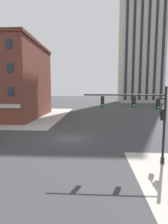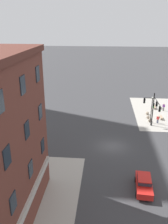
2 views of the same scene
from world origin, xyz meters
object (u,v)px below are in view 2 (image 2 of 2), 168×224
Objects in this scene: bench_near_signal at (161,117)px; pedestrian_at_curb at (158,119)px; bench_mid_block at (155,107)px; traffic_signal_main at (153,107)px; bollard_sphere_curb_a at (150,120)px; bollard_sphere_curb_b at (148,117)px; pedestrian_near_bench at (164,107)px; street_lamp_corner_near at (152,107)px; car_main_southbound_far at (144,183)px; bollard_sphere_curb_c at (147,113)px.

pedestrian_at_curb is at bearing 153.78° from bench_near_signal.
bench_mid_block is 1.17× the size of pedestrian_at_curb.
bollard_sphere_curb_a is at bearing -3.69° from traffic_signal_main.
bollard_sphere_curb_b is at bearing 158.73° from bench_mid_block.
traffic_signal_main is at bearing 156.09° from pedestrian_near_bench.
street_lamp_corner_near is 1.16× the size of car_main_southbound_far.
bollard_sphere_curb_b is 3.64m from street_lamp_corner_near.
street_lamp_corner_near is (2.53, -0.21, -0.80)m from traffic_signal_main.
bollard_sphere_curb_b is at bearing 175.02° from bollard_sphere_curb_c.
pedestrian_near_bench is at bearing -39.93° from bollard_sphere_curb_b.
car_main_southbound_far is (-28.40, 6.44, 0.59)m from bench_mid_block.
pedestrian_near_bench is 1.09× the size of pedestrian_at_curb.
traffic_signal_main is at bearing 175.19° from street_lamp_corner_near.
bollard_sphere_curb_c reaches higher than bench_near_signal.
pedestrian_near_bench is at bearing -20.40° from pedestrian_at_curb.
bench_mid_block is at bearing -12.78° from car_main_southbound_far.
traffic_signal_main is 5.97m from bollard_sphere_curb_b.
bollard_sphere_curb_c is 4.63m from bench_mid_block.
traffic_signal_main is 2.66m from street_lamp_corner_near.
bench_near_signal is at bearing 162.61° from pedestrian_near_bench.
pedestrian_at_curb is at bearing -113.14° from bollard_sphere_curb_a.
pedestrian_at_curb reaches higher than bollard_sphere_curb_c.
pedestrian_near_bench is 28.22m from car_main_southbound_far.
bollard_sphere_curb_c is 0.37× the size of bench_mid_block.
bollard_sphere_curb_b is 1.00× the size of bollard_sphere_curb_c.
bench_near_signal is at bearing -48.41° from street_lamp_corner_near.
traffic_signal_main is 4.85m from bollard_sphere_curb_a.
traffic_signal_main is 3.67× the size of bench_mid_block.
bench_near_signal and bench_mid_block have the same top height.
traffic_signal_main is 4.34m from pedestrian_at_curb.
traffic_signal_main reaches higher than bollard_sphere_curb_b.
car_main_southbound_far is (-22.15, 4.01, 0.58)m from bollard_sphere_curb_b.
car_main_southbound_far is at bearing 163.33° from pedestrian_near_bench.
car_main_southbound_far reaches higher than bench_mid_block.
car_main_southbound_far is at bearing 168.48° from street_lamp_corner_near.
traffic_signal_main reaches higher than pedestrian_near_bench.
pedestrian_at_curb is 20.70m from car_main_southbound_far.
bollard_sphere_curb_c is at bearing 16.11° from pedestrian_at_curb.
bench_near_signal is 0.40× the size of car_main_southbound_far.
bollard_sphere_curb_c is (2.20, -0.19, 0.00)m from bollard_sphere_curb_b.
bollard_sphere_curb_b is (4.64, -0.14, -3.76)m from traffic_signal_main.
bollard_sphere_curb_a is at bearing 163.16° from bench_mid_block.
street_lamp_corner_near is (-2.24, 2.52, 2.97)m from bench_near_signal.
pedestrian_near_bench is at bearing -29.83° from street_lamp_corner_near.
street_lamp_corner_near is (-0.52, -0.02, 2.96)m from bollard_sphere_curb_a.
bollard_sphere_curb_b is 6.40m from pedestrian_near_bench.
car_main_southbound_far reaches higher than bollard_sphere_curb_c.
pedestrian_at_curb is (-4.39, -1.27, 0.55)m from bollard_sphere_curb_c.
bollard_sphere_curb_b is at bearing 92.81° from bench_near_signal.
bench_near_signal is (1.71, -2.54, -0.01)m from bollard_sphere_curb_a.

